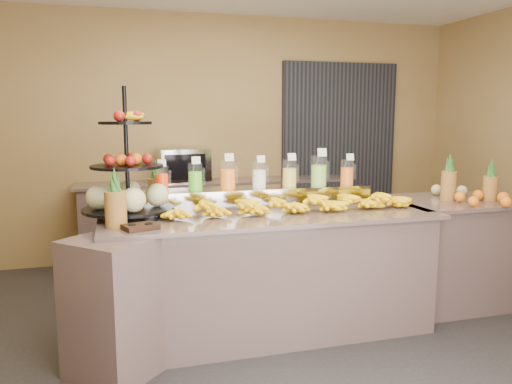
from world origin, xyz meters
name	(u,v)px	position (x,y,z in m)	size (l,w,h in m)	color
ground	(280,344)	(0.00, 0.00, 0.00)	(6.00, 6.00, 0.00)	black
room_envelope	(273,89)	(0.19, 0.79, 1.88)	(6.04, 5.02, 2.82)	olive
buffet_counter	(255,273)	(-0.12, 0.26, 0.47)	(2.75, 1.25, 0.93)	#866661
right_counter	(447,251)	(1.70, 0.40, 0.47)	(1.08, 0.88, 0.93)	#866661
back_ledge	(218,220)	(0.00, 2.25, 0.47)	(3.10, 0.55, 0.93)	#866661
pitcher_tray	(259,196)	(0.01, 0.58, 1.01)	(1.85, 0.30, 0.15)	gray
juice_pitcher_orange_a	(162,180)	(-0.77, 0.58, 1.17)	(0.11, 0.11, 0.26)	silver
juice_pitcher_green	(195,178)	(-0.51, 0.58, 1.17)	(0.11, 0.12, 0.28)	silver
juice_pitcher_orange_b	(228,176)	(-0.25, 0.58, 1.18)	(0.12, 0.13, 0.30)	silver
juice_pitcher_milk	(259,176)	(0.01, 0.58, 1.17)	(0.11, 0.12, 0.27)	silver
juice_pitcher_lemon	(289,175)	(0.27, 0.58, 1.18)	(0.12, 0.12, 0.29)	silver
juice_pitcher_lime	(319,172)	(0.53, 0.58, 1.19)	(0.13, 0.14, 0.32)	silver
juice_pitcher_orange_c	(347,173)	(0.79, 0.58, 1.17)	(0.11, 0.12, 0.27)	silver
banana_heap	(293,202)	(0.19, 0.26, 1.01)	(1.99, 0.18, 0.16)	yellow
fruit_stand	(134,184)	(-0.98, 0.44, 1.17)	(0.82, 0.82, 0.93)	black
condiment_caddy	(141,227)	(-0.97, -0.03, 0.95)	(0.21, 0.16, 0.03)	black
pineapple_left_a	(116,205)	(-1.12, 0.08, 1.08)	(0.14, 0.14, 0.40)	brown
pineapple_left_b	(156,189)	(-0.80, 0.77, 1.07)	(0.12, 0.12, 0.39)	brown
right_fruit_pile	(475,193)	(1.81, 0.23, 1.01)	(0.48, 0.45, 0.25)	brown
oven_warmer	(183,165)	(-0.39, 2.25, 1.11)	(0.55, 0.38, 0.37)	gray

